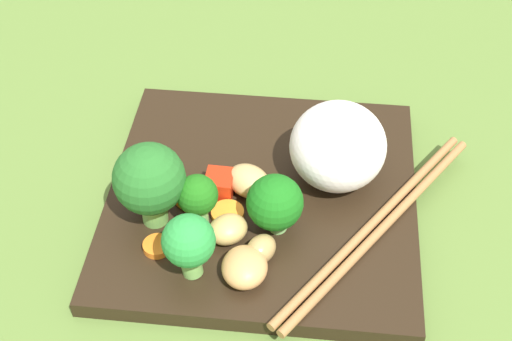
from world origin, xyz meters
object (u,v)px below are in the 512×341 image
object	(u,v)px
chopstick_pair	(378,225)
carrot_slice_2	(191,195)
broccoli_floret_3	(189,242)
rice_mound	(338,146)
square_plate	(262,198)

from	to	relation	value
chopstick_pair	carrot_slice_2	bearing A→B (deg)	117.68
broccoli_floret_3	rice_mound	bearing A→B (deg)	140.62
square_plate	broccoli_floret_3	xyz separation A→B (cm)	(8.73, -3.86, 4.06)
broccoli_floret_3	chopstick_pair	world-z (taller)	broccoli_floret_3
rice_mound	broccoli_floret_3	bearing A→B (deg)	-39.38
square_plate	carrot_slice_2	bearing A→B (deg)	-75.37
square_plate	carrot_slice_2	world-z (taller)	carrot_slice_2
chopstick_pair	rice_mound	bearing A→B (deg)	66.54
rice_mound	chopstick_pair	bearing A→B (deg)	35.02
square_plate	chopstick_pair	bearing A→B (deg)	75.34
carrot_slice_2	chopstick_pair	xyz separation A→B (cm)	(0.99, 14.78, 0.09)
square_plate	chopstick_pair	size ratio (longest dim) A/B	1.12
rice_mound	chopstick_pair	xyz separation A→B (cm)	(5.24, 3.67, -2.96)
rice_mound	chopstick_pair	world-z (taller)	rice_mound
rice_mound	chopstick_pair	distance (cm)	7.05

